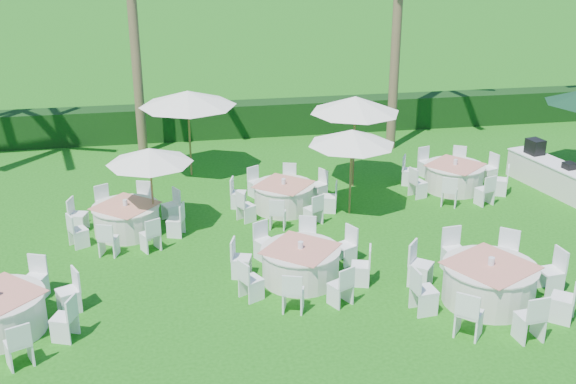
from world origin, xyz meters
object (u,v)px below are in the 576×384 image
(banquet_table_f, at_px, (454,176))
(umbrella_b, at_px, (352,137))
(banquet_table_e, at_px, (284,196))
(umbrella_a, at_px, (149,156))
(banquet_table_d, at_px, (127,218))
(buffet_table, at_px, (557,177))
(umbrella_d, at_px, (355,105))
(umbrella_c, at_px, (188,98))
(banquet_table_c, at_px, (489,282))
(banquet_table_b, at_px, (300,263))

(banquet_table_f, xyz_separation_m, umbrella_b, (-3.51, -1.23, 1.77))
(banquet_table_e, xyz_separation_m, umbrella_a, (-3.54, -0.85, 1.67))
(banquet_table_d, height_order, buffet_table, buffet_table)
(umbrella_b, xyz_separation_m, umbrella_d, (0.62, 2.03, 0.34))
(banquet_table_d, xyz_separation_m, banquet_table_f, (9.47, 1.48, 0.01))
(umbrella_c, xyz_separation_m, buffet_table, (10.51, -3.31, -2.00))
(banquet_table_c, distance_m, banquet_table_d, 9.10)
(banquet_table_b, distance_m, umbrella_b, 4.42)
(banquet_table_e, bearing_deg, umbrella_a, -166.50)
(banquet_table_f, height_order, umbrella_b, umbrella_b)
(banquet_table_c, height_order, banquet_table_e, banquet_table_c)
(banquet_table_b, height_order, banquet_table_c, banquet_table_c)
(banquet_table_e, bearing_deg, banquet_table_c, -59.05)
(umbrella_d, bearing_deg, umbrella_a, -158.78)
(banquet_table_b, height_order, banquet_table_d, banquet_table_b)
(umbrella_d, xyz_separation_m, buffet_table, (5.77, -1.53, -2.06))
(umbrella_d, distance_m, buffet_table, 6.31)
(banquet_table_f, bearing_deg, banquet_table_d, -171.14)
(banquet_table_d, distance_m, banquet_table_f, 9.59)
(umbrella_a, distance_m, buffet_table, 11.79)
(banquet_table_c, bearing_deg, umbrella_a, 145.02)
(umbrella_d, bearing_deg, buffet_table, -14.85)
(banquet_table_d, relative_size, banquet_table_e, 1.02)
(banquet_table_c, height_order, umbrella_d, umbrella_d)
(banquet_table_b, distance_m, banquet_table_e, 4.11)
(banquet_table_e, distance_m, buffet_table, 8.12)
(banquet_table_e, xyz_separation_m, banquet_table_f, (5.24, 0.64, 0.02))
(banquet_table_c, distance_m, banquet_table_f, 6.62)
(buffet_table, bearing_deg, banquet_table_b, -154.60)
(banquet_table_f, xyz_separation_m, buffet_table, (2.88, -0.73, 0.05))
(banquet_table_e, relative_size, umbrella_c, 0.99)
(banquet_table_e, height_order, umbrella_d, umbrella_d)
(umbrella_d, bearing_deg, umbrella_b, -106.98)
(banquet_table_d, distance_m, umbrella_b, 6.23)
(umbrella_d, bearing_deg, umbrella_c, 159.41)
(umbrella_c, relative_size, buffet_table, 0.78)
(banquet_table_e, xyz_separation_m, umbrella_c, (-2.39, 3.22, 2.07))
(banquet_table_f, xyz_separation_m, umbrella_c, (-7.63, 2.58, 2.05))
(buffet_table, bearing_deg, umbrella_d, 165.15)
(buffet_table, bearing_deg, umbrella_c, 162.52)
(banquet_table_c, height_order, banquet_table_f, banquet_table_c)
(umbrella_c, bearing_deg, banquet_table_d, -114.41)
(banquet_table_d, bearing_deg, umbrella_b, 2.39)
(banquet_table_c, bearing_deg, banquet_table_d, 147.48)
(umbrella_b, bearing_deg, buffet_table, 4.45)
(banquet_table_f, distance_m, umbrella_b, 4.12)
(banquet_table_f, relative_size, umbrella_c, 1.02)
(banquet_table_c, height_order, buffet_table, buffet_table)
(banquet_table_c, distance_m, umbrella_b, 5.68)
(umbrella_b, bearing_deg, umbrella_c, 137.27)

